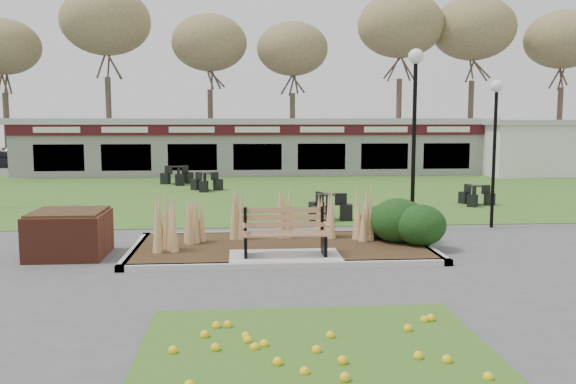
{
  "coord_description": "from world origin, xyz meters",
  "views": [
    {
      "loc": [
        -0.88,
        -11.67,
        2.79
      ],
      "look_at": [
        0.21,
        2.0,
        1.18
      ],
      "focal_mm": 38.0,
      "sensor_mm": 36.0,
      "label": 1
    }
  ],
  "objects": [
    {
      "name": "ground",
      "position": [
        0.0,
        0.0,
        0.0
      ],
      "size": [
        100.0,
        100.0,
        0.0
      ],
      "primitive_type": "plane",
      "color": "#515154",
      "rests_on": "ground"
    },
    {
      "name": "lawn",
      "position": [
        0.0,
        12.0,
        0.01
      ],
      "size": [
        34.0,
        16.0,
        0.02
      ],
      "primitive_type": "cube",
      "color": "#396B22",
      "rests_on": "ground"
    },
    {
      "name": "flower_bed",
      "position": [
        0.0,
        -4.6,
        0.07
      ],
      "size": [
        4.2,
        3.0,
        0.16
      ],
      "color": "#34621C",
      "rests_on": "ground"
    },
    {
      "name": "planting_bed",
      "position": [
        1.27,
        1.35,
        0.37
      ],
      "size": [
        6.75,
        3.4,
        1.27
      ],
      "color": "black",
      "rests_on": "ground"
    },
    {
      "name": "park_bench",
      "position": [
        0.0,
        0.25,
        0.59
      ],
      "size": [
        1.7,
        0.66,
        0.93
      ],
      "color": "#936042",
      "rests_on": "ground"
    },
    {
      "name": "brick_planter",
      "position": [
        -4.4,
        1.0,
        0.48
      ],
      "size": [
        1.5,
        1.5,
        0.95
      ],
      "color": "brown",
      "rests_on": "ground"
    },
    {
      "name": "food_pavilion",
      "position": [
        0.0,
        19.96,
        1.48
      ],
      "size": [
        24.6,
        3.4,
        2.9
      ],
      "color": "gray",
      "rests_on": "ground"
    },
    {
      "name": "service_hut",
      "position": [
        13.5,
        18.0,
        1.45
      ],
      "size": [
        4.4,
        3.4,
        2.83
      ],
      "color": "white",
      "rests_on": "ground"
    },
    {
      "name": "tree_backdrop",
      "position": [
        0.0,
        28.0,
        8.36
      ],
      "size": [
        47.24,
        5.24,
        10.36
      ],
      "color": "#47382B",
      "rests_on": "ground"
    },
    {
      "name": "lamp_post_near_left",
      "position": [
        3.48,
        3.34,
        3.32
      ],
      "size": [
        0.38,
        0.38,
        4.55
      ],
      "color": "black",
      "rests_on": "ground"
    },
    {
      "name": "lamp_post_mid_right",
      "position": [
        5.69,
        3.61,
        2.79
      ],
      "size": [
        0.32,
        0.32,
        3.82
      ],
      "color": "black",
      "rests_on": "ground"
    },
    {
      "name": "bistro_set_a",
      "position": [
        -3.59,
        15.13,
        0.28
      ],
      "size": [
        1.43,
        1.42,
        0.79
      ],
      "color": "black",
      "rests_on": "ground"
    },
    {
      "name": "bistro_set_b",
      "position": [
        1.53,
        5.0,
        0.27
      ],
      "size": [
        1.26,
        1.38,
        0.74
      ],
      "color": "black",
      "rests_on": "ground"
    },
    {
      "name": "bistro_set_c",
      "position": [
        -2.23,
        12.56,
        0.25
      ],
      "size": [
        1.32,
        1.22,
        0.7
      ],
      "color": "black",
      "rests_on": "ground"
    },
    {
      "name": "bistro_set_d",
      "position": [
        6.86,
        7.67,
        0.23
      ],
      "size": [
        1.08,
        1.21,
        0.64
      ],
      "color": "black",
      "rests_on": "ground"
    },
    {
      "name": "car_silver",
      "position": [
        -13.37,
        27.0,
        0.81
      ],
      "size": [
        4.82,
        2.1,
        1.62
      ],
      "primitive_type": "imported",
      "rotation": [
        0.0,
        0.0,
        1.61
      ],
      "color": "#BDBCC2",
      "rests_on": "ground"
    }
  ]
}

